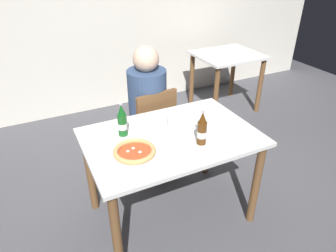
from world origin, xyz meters
TOP-DOWN VIEW (x-y plane):
  - ground_plane at (0.00, 0.00)m, footprint 8.00×8.00m
  - back_wall_tiled at (0.00, 2.20)m, footprint 7.00×0.10m
  - dining_table_main at (0.00, 0.00)m, footprint 1.20×0.80m
  - chair_behind_table at (0.10, 0.61)m, footprint 0.44×0.44m
  - diner_seated at (0.10, 0.66)m, footprint 0.34×0.34m
  - dining_table_background at (1.51, 1.42)m, footprint 0.80×0.70m
  - pizza_margherita_near at (-0.31, -0.11)m, footprint 0.29×0.29m
  - beer_bottle_left at (0.14, -0.18)m, footprint 0.07×0.07m
  - beer_bottle_center at (-0.30, 0.16)m, footprint 0.07×0.07m
  - napkin_with_cutlery at (-0.13, 0.26)m, footprint 0.23×0.23m
  - paper_cup at (0.06, 0.10)m, footprint 0.07×0.07m

SIDE VIEW (x-z plane):
  - ground_plane at x=0.00m, z-range 0.00..0.00m
  - chair_behind_table at x=0.10m, z-range 0.06..0.91m
  - diner_seated at x=0.10m, z-range -0.02..1.19m
  - dining_table_background at x=1.51m, z-range 0.22..0.97m
  - dining_table_main at x=0.00m, z-range 0.26..1.01m
  - napkin_with_cutlery at x=-0.13m, z-range 0.75..0.76m
  - pizza_margherita_near at x=-0.31m, z-range 0.75..0.79m
  - paper_cup at x=0.06m, z-range 0.75..0.84m
  - beer_bottle_left at x=0.14m, z-range 0.73..0.98m
  - beer_bottle_center at x=-0.30m, z-range 0.73..0.98m
  - back_wall_tiled at x=0.00m, z-range 0.00..2.60m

